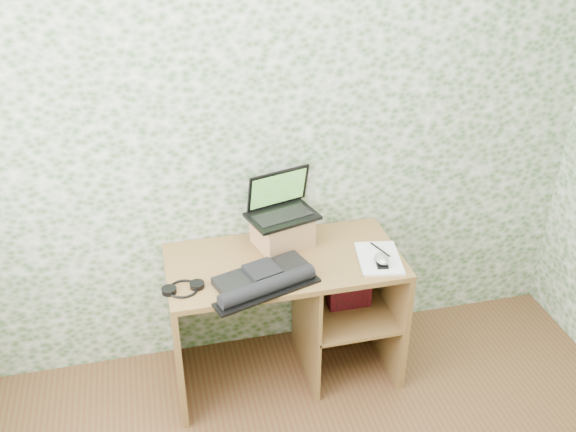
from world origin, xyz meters
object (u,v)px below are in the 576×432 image
object	(u,v)px
laptop	(281,205)
notepad	(379,258)
keyboard	(265,280)
riser	(282,231)
desk	(297,296)

from	to	relation	value
laptop	notepad	world-z (taller)	laptop
laptop	keyboard	distance (m)	0.45
riser	keyboard	distance (m)	0.38
riser	keyboard	bearing A→B (deg)	-116.35
desk	riser	size ratio (longest dim) A/B	4.39
riser	laptop	distance (m)	0.14
notepad	laptop	bearing A→B (deg)	156.56
keyboard	notepad	bearing A→B (deg)	-10.75
riser	laptop	size ratio (longest dim) A/B	0.69
riser	notepad	bearing A→B (deg)	-29.91
desk	laptop	bearing A→B (deg)	109.17
notepad	desk	bearing A→B (deg)	170.18
desk	laptop	xyz separation A→B (m)	(-0.05, 0.15, 0.49)
riser	desk	bearing A→B (deg)	-65.32
keyboard	notepad	xyz separation A→B (m)	(0.61, 0.08, -0.02)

